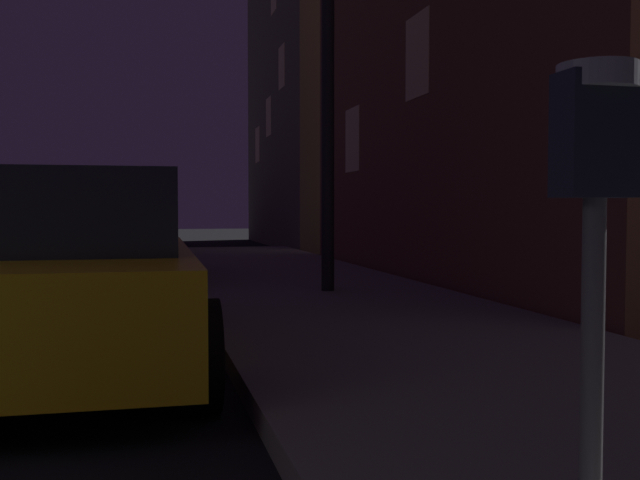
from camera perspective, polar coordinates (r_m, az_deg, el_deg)
The scene contains 6 objects.
parking_meter at distance 1.87m, azimuth 20.84°, elevation 2.66°, with size 0.19×0.19×1.38m.
car_yellow_cab at distance 5.49m, azimuth -19.76°, elevation -2.58°, with size 2.09×4.05×1.43m.
car_blue at distance 11.40m, azimuth -16.69°, elevation 0.02°, with size 2.22×4.58×1.43m.
car_green at distance 17.36m, azimuth -15.72°, elevation 0.89°, with size 2.11×4.42×1.43m.
car_silver at distance 23.43m, azimuth -15.24°, elevation 1.29°, with size 2.05×4.17×1.43m.
building_far at distance 24.10m, azimuth 5.06°, elevation 13.23°, with size 7.56×9.07×11.32m.
Camera 1 is at (3.42, -1.20, 1.19)m, focal length 40.59 mm.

